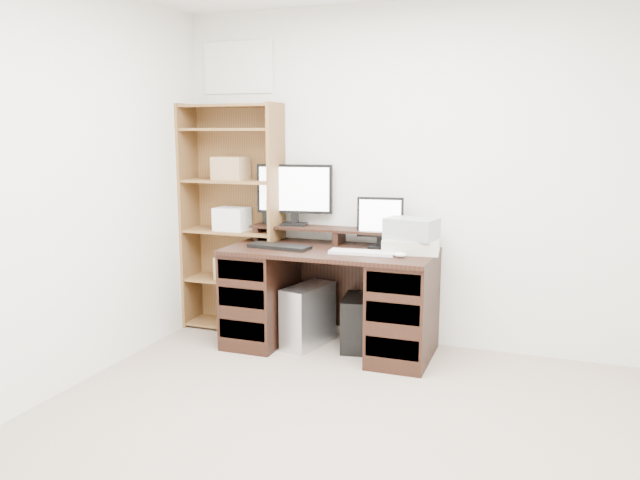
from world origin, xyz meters
The scene contains 14 objects.
room centered at (0.00, 0.00, 1.25)m, with size 3.54×4.04×2.54m.
desk centered at (-0.46, 1.64, 0.39)m, with size 1.50×0.70×0.75m.
riser_shelf centered at (-0.46, 1.85, 0.84)m, with size 1.40×0.22×0.12m.
monitor_wide centered at (-0.84, 1.89, 1.13)m, with size 0.59×0.18×0.47m.
monitor_small centered at (-0.14, 1.82, 0.95)m, with size 0.34×0.15×0.37m.
speaker centered at (-1.04, 1.88, 0.97)m, with size 0.08×0.08×0.19m, color black.
keyboard_black centered at (-0.81, 1.54, 0.76)m, with size 0.46×0.15×0.03m, color black.
keyboard_white centered at (-0.19, 1.54, 0.76)m, with size 0.45×0.14×0.02m, color silver.
mouse centered at (0.08, 1.52, 0.77)m, with size 0.09×0.06×0.04m, color white.
printer centered at (0.12, 1.72, 0.80)m, with size 0.39×0.29×0.10m, color #BEB7A6.
basket centered at (0.12, 1.72, 0.92)m, with size 0.34×0.24×0.15m, color #8F9399.
tower_silver centered at (-0.63, 1.65, 0.23)m, with size 0.20×0.46×0.46m, color silver.
tower_black centered at (-0.29, 1.72, 0.19)m, with size 0.23×0.41×0.39m.
bookshelf centered at (-1.35, 1.86, 0.92)m, with size 0.80×0.30×1.80m.
Camera 1 is at (1.00, -2.53, 1.59)m, focal length 35.00 mm.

